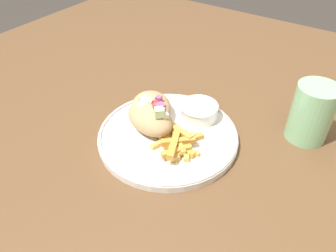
{
  "coord_description": "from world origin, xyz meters",
  "views": [
    {
      "loc": [
        0.27,
        -0.41,
        1.14
      ],
      "look_at": [
        -0.01,
        0.01,
        0.74
      ],
      "focal_mm": 35.0,
      "sensor_mm": 36.0,
      "label": 1
    }
  ],
  "objects_px": {
    "pita_sandwich_near": "(149,119)",
    "water_glass": "(311,115)",
    "plate": "(168,135)",
    "fries_pile": "(178,144)",
    "pita_sandwich_far": "(151,107)",
    "sauce_ramekin": "(199,110)"
  },
  "relations": [
    {
      "from": "pita_sandwich_near",
      "to": "water_glass",
      "type": "bearing_deg",
      "value": 50.2
    },
    {
      "from": "plate",
      "to": "fries_pile",
      "type": "xyz_separation_m",
      "value": [
        0.04,
        -0.02,
        0.01
      ]
    },
    {
      "from": "fries_pile",
      "to": "pita_sandwich_far",
      "type": "bearing_deg",
      "value": 153.12
    },
    {
      "from": "pita_sandwich_near",
      "to": "sauce_ramekin",
      "type": "bearing_deg",
      "value": 73.42
    },
    {
      "from": "plate",
      "to": "pita_sandwich_near",
      "type": "height_order",
      "value": "pita_sandwich_near"
    },
    {
      "from": "pita_sandwich_near",
      "to": "water_glass",
      "type": "relative_size",
      "value": 1.08
    },
    {
      "from": "pita_sandwich_far",
      "to": "sauce_ramekin",
      "type": "bearing_deg",
      "value": 79.49
    },
    {
      "from": "pita_sandwich_far",
      "to": "fries_pile",
      "type": "relative_size",
      "value": 1.28
    },
    {
      "from": "plate",
      "to": "sauce_ramekin",
      "type": "height_order",
      "value": "sauce_ramekin"
    },
    {
      "from": "fries_pile",
      "to": "sauce_ramekin",
      "type": "relative_size",
      "value": 1.28
    },
    {
      "from": "plate",
      "to": "sauce_ramekin",
      "type": "bearing_deg",
      "value": 74.37
    },
    {
      "from": "plate",
      "to": "sauce_ramekin",
      "type": "distance_m",
      "value": 0.09
    },
    {
      "from": "sauce_ramekin",
      "to": "water_glass",
      "type": "relative_size",
      "value": 0.69
    },
    {
      "from": "pita_sandwich_far",
      "to": "water_glass",
      "type": "height_order",
      "value": "water_glass"
    },
    {
      "from": "fries_pile",
      "to": "water_glass",
      "type": "relative_size",
      "value": 0.89
    },
    {
      "from": "fries_pile",
      "to": "water_glass",
      "type": "bearing_deg",
      "value": 45.23
    },
    {
      "from": "sauce_ramekin",
      "to": "pita_sandwich_far",
      "type": "bearing_deg",
      "value": -147.66
    },
    {
      "from": "pita_sandwich_far",
      "to": "sauce_ramekin",
      "type": "height_order",
      "value": "pita_sandwich_far"
    },
    {
      "from": "pita_sandwich_near",
      "to": "pita_sandwich_far",
      "type": "distance_m",
      "value": 0.05
    },
    {
      "from": "plate",
      "to": "pita_sandwich_far",
      "type": "relative_size",
      "value": 2.09
    },
    {
      "from": "plate",
      "to": "water_glass",
      "type": "bearing_deg",
      "value": 36.11
    },
    {
      "from": "fries_pile",
      "to": "water_glass",
      "type": "xyz_separation_m",
      "value": [
        0.19,
        0.19,
        0.03
      ]
    }
  ]
}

